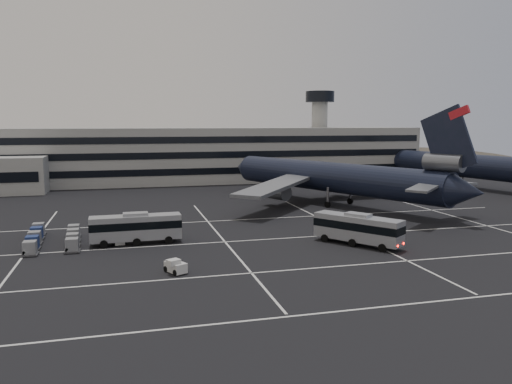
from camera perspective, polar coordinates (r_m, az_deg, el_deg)
ground at (r=62.73m, az=2.57°, el=-6.23°), size 260.00×260.00×0.00m
lane_markings at (r=63.68m, az=3.20°, el=-6.01°), size 90.00×55.62×0.01m
terminal at (r=130.36m, az=-8.02°, el=4.15°), size 125.00×26.00×24.00m
hills at (r=232.52m, az=-5.68°, el=1.12°), size 352.00×180.00×44.00m
trijet_main at (r=94.43m, az=8.84°, el=1.70°), size 43.15×54.12×18.08m
trijet_far at (r=128.50m, az=22.95°, el=2.88°), size 22.88×57.02×18.08m
bus_near at (r=64.23m, az=11.55°, el=-4.01°), size 8.87×10.90×4.06m
bus_far at (r=65.40m, az=-13.57°, el=-3.88°), size 11.44×3.11×4.02m
tug_a at (r=65.88m, az=-15.39°, el=-5.26°), size 1.59×2.34×1.40m
tug_b at (r=52.41m, az=-9.11°, el=-8.39°), size 2.40×2.81×1.56m
uld_cluster at (r=68.54m, az=-22.31°, el=-4.89°), size 7.23×13.19×1.71m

